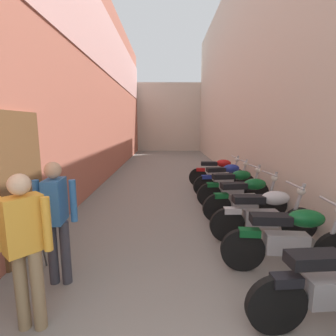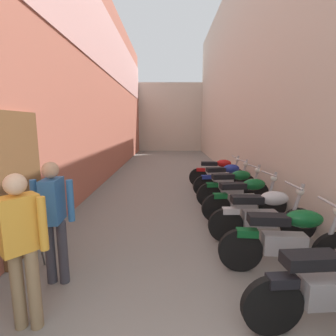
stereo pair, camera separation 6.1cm
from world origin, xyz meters
name	(u,v)px [view 1 (the left image)]	position (x,y,z in m)	size (l,w,h in m)	color
ground_plane	(173,187)	(0.00, 7.69, 0.00)	(35.38, 35.38, 0.00)	slate
building_left	(103,85)	(-2.60, 9.65, 3.50)	(0.45, 19.38, 6.94)	#B76651
building_right	(241,73)	(2.61, 9.69, 3.92)	(0.45, 19.38, 7.84)	beige
building_far_end	(169,118)	(0.00, 20.38, 2.57)	(7.82, 2.00, 5.14)	beige
motorcycle_third	(291,238)	(1.47, 2.85, 0.50)	(1.85, 0.58, 1.04)	black
motorcycle_fourth	(264,214)	(1.47, 3.79, 0.50)	(1.85, 0.58, 1.04)	black
motorcycle_fifth	(246,197)	(1.47, 4.78, 0.50)	(1.85, 0.58, 1.04)	black
motorcycle_sixth	(234,186)	(1.47, 5.74, 0.50)	(1.85, 0.58, 1.04)	black
motorcycle_seventh	(225,178)	(1.47, 6.70, 0.50)	(1.84, 0.58, 1.04)	black
motorcycle_eighth	(218,172)	(1.47, 7.75, 0.50)	(1.85, 0.58, 1.04)	black
pedestrian_by_doorway	(25,242)	(-1.55, 1.90, 0.92)	(0.52, 0.39, 1.57)	#8C7251
pedestrian_mid_alley	(56,214)	(-1.57, 2.64, 0.92)	(0.52, 0.35, 1.57)	#383842
umbrella_leaning	(36,226)	(-1.94, 2.85, 0.68)	(0.20, 0.35, 0.97)	#4C4C4C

